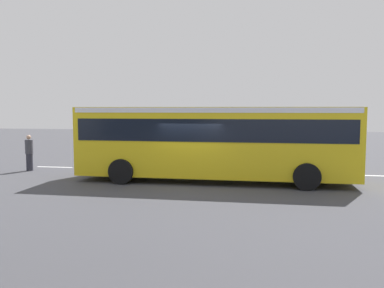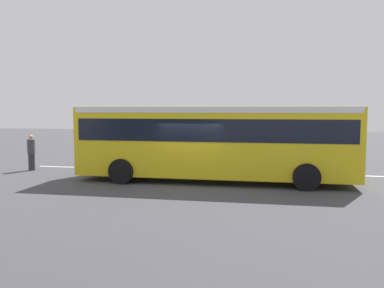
# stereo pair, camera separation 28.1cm
# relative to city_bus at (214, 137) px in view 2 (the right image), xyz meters

# --- Properties ---
(ground) EXTENTS (80.00, 80.00, 0.00)m
(ground) POSITION_rel_city_bus_xyz_m (0.80, 0.64, -1.88)
(ground) COLOR #424247
(city_bus) EXTENTS (11.54, 2.85, 3.15)m
(city_bus) POSITION_rel_city_bus_xyz_m (0.00, 0.00, 0.00)
(city_bus) COLOR yellow
(city_bus) RESTS_ON ground
(pedestrian) EXTENTS (0.38, 0.38, 1.79)m
(pedestrian) POSITION_rel_city_bus_xyz_m (9.41, -1.30, -1.00)
(pedestrian) COLOR #2D2D38
(pedestrian) RESTS_ON ground
(traffic_sign) EXTENTS (0.08, 0.60, 2.80)m
(traffic_sign) POSITION_rel_city_bus_xyz_m (1.05, -3.42, 0.01)
(traffic_sign) COLOR slate
(traffic_sign) RESTS_ON ground
(lane_dash_leftmost) EXTENTS (2.00, 0.20, 0.01)m
(lane_dash_leftmost) POSITION_rel_city_bus_xyz_m (-7.20, -2.61, -1.88)
(lane_dash_leftmost) COLOR silver
(lane_dash_leftmost) RESTS_ON ground
(lane_dash_left) EXTENTS (2.00, 0.20, 0.01)m
(lane_dash_left) POSITION_rel_city_bus_xyz_m (-3.20, -2.61, -1.88)
(lane_dash_left) COLOR silver
(lane_dash_left) RESTS_ON ground
(lane_dash_centre) EXTENTS (2.00, 0.20, 0.01)m
(lane_dash_centre) POSITION_rel_city_bus_xyz_m (0.80, -2.61, -1.88)
(lane_dash_centre) COLOR silver
(lane_dash_centre) RESTS_ON ground
(lane_dash_right) EXTENTS (2.00, 0.20, 0.01)m
(lane_dash_right) POSITION_rel_city_bus_xyz_m (4.80, -2.61, -1.88)
(lane_dash_right) COLOR silver
(lane_dash_right) RESTS_ON ground
(lane_dash_rightmost) EXTENTS (2.00, 0.20, 0.01)m
(lane_dash_rightmost) POSITION_rel_city_bus_xyz_m (8.80, -2.61, -1.88)
(lane_dash_rightmost) COLOR silver
(lane_dash_rightmost) RESTS_ON ground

